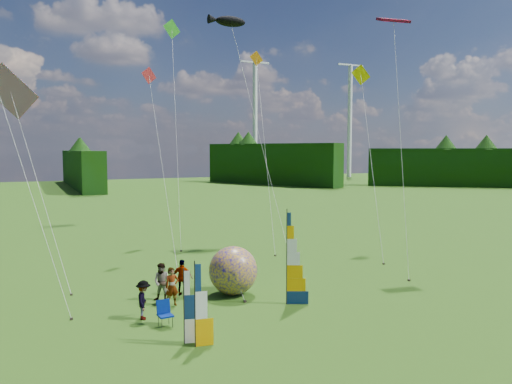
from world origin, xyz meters
name	(u,v)px	position (x,y,z in m)	size (l,w,h in m)	color
ground	(319,331)	(0.00, 0.00, 0.00)	(220.00, 220.00, 0.00)	#324A17
treeline_ring	(320,235)	(0.00, 0.00, 4.00)	(210.00, 210.00, 8.00)	#123710
turbine_left	(350,121)	(70.00, 95.00, 15.00)	(8.00, 1.20, 30.00)	silver
turbine_right	(255,121)	(45.00, 102.00, 15.00)	(8.00, 1.20, 30.00)	silver
feather_banner_main	(287,259)	(0.51, 3.73, 2.24)	(1.22, 0.10, 4.49)	navy
side_banner_left	(195,306)	(-5.15, 0.60, 1.60)	(0.90, 0.10, 3.20)	#EC9B00
side_banner_far	(184,307)	(-5.43, 1.10, 1.43)	(0.86, 0.10, 2.86)	white
bol_inflatable	(233,270)	(-1.19, 6.36, 1.26)	(2.51, 2.51, 2.51)	navy
spectator_a	(172,287)	(-4.56, 5.90, 0.93)	(0.68, 0.44, 1.86)	#66594C
spectator_b	(162,282)	(-4.79, 6.84, 0.95)	(0.92, 0.45, 1.89)	#66594C
spectator_c	(143,300)	(-6.23, 4.55, 0.87)	(1.12, 0.42, 1.74)	#66594C
spectator_d	(182,278)	(-3.62, 7.31, 0.93)	(1.09, 0.45, 1.86)	#66594C
camp_chair	(165,314)	(-5.60, 3.24, 0.56)	(0.64, 0.64, 1.11)	#011660
kite_whale	(257,115)	(6.45, 19.68, 10.24)	(3.34, 14.36, 20.47)	black
kite_rainbow_delta	(38,164)	(-10.05, 12.40, 6.70)	(7.75, 10.55, 13.41)	#FD3B0C
kite_parafoil	(401,123)	(10.42, 7.21, 9.09)	(7.27, 9.63, 18.17)	red
small_kite_red	(162,157)	(-2.25, 16.29, 6.94)	(2.14, 9.07, 13.88)	red
small_kite_orange	(265,142)	(6.22, 17.66, 8.07)	(4.36, 10.06, 16.14)	orange
small_kite_yellow	(371,151)	(12.13, 12.22, 7.39)	(6.38, 10.36, 14.77)	#FCD100
small_kite_pink	(15,132)	(-11.11, 8.75, 8.29)	(6.29, 8.20, 16.59)	#F75AA5
small_kite_green	(176,122)	(0.57, 22.49, 9.73)	(4.82, 11.66, 19.46)	green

